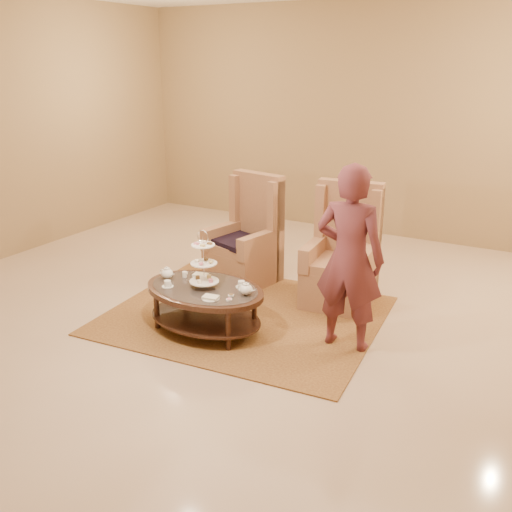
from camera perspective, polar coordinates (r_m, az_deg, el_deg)
The scene contains 8 objects.
ground at distance 6.00m, azimuth -1.70°, elevation -7.07°, with size 8.00×8.00×0.00m, color beige.
ceiling at distance 6.00m, azimuth -1.70°, elevation -7.07°, with size 8.00×8.00×0.02m, color silver.
wall_back at distance 9.10m, azimuth 11.56°, elevation 13.06°, with size 8.00×0.04×3.50m, color #9C7F55.
rug at distance 6.24m, azimuth -1.14°, elevation -5.93°, with size 2.99×2.56×0.02m.
tea_table at distance 5.78m, azimuth -5.15°, elevation -3.93°, with size 1.33×0.95×1.08m.
armchair_left at distance 7.06m, azimuth -0.86°, elevation 1.00°, with size 0.86×0.88×1.34m.
armchair_right at distance 6.52m, azimuth 8.63°, elevation -0.75°, with size 0.80×0.83×1.37m.
person at distance 5.34m, azimuth 9.33°, elevation -0.28°, with size 0.67×0.46×1.79m.
Camera 1 is at (2.78, -4.61, 2.64)m, focal length 40.00 mm.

